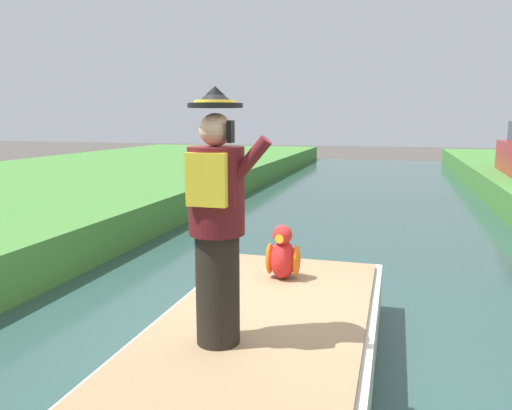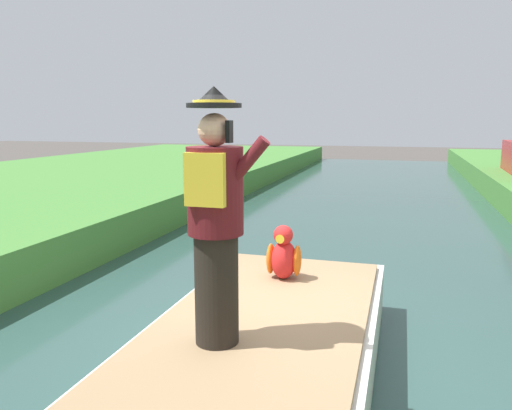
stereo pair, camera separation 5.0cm
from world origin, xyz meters
TOP-DOWN VIEW (x-y plane):
  - ground_plane at (0.00, 0.00)m, footprint 80.00×80.00m
  - canal_water at (0.00, 0.00)m, footprint 6.71×48.00m
  - boat at (0.00, -0.50)m, footprint 1.81×4.20m
  - person_pirate at (-0.21, -0.93)m, footprint 0.61×0.42m
  - parrot_plush at (-0.08, 0.65)m, footprint 0.36×0.35m

SIDE VIEW (x-z plane):
  - ground_plane at x=0.00m, z-range 0.00..0.00m
  - canal_water at x=0.00m, z-range 0.00..0.10m
  - boat at x=0.00m, z-range 0.10..0.71m
  - parrot_plush at x=-0.08m, z-range 0.67..1.24m
  - person_pirate at x=-0.21m, z-range 0.71..2.56m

